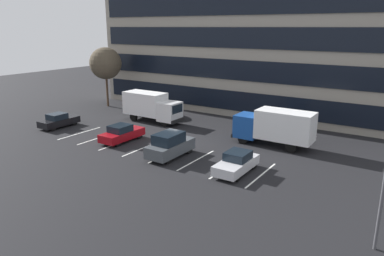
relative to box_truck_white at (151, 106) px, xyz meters
name	(u,v)px	position (x,y,z in m)	size (l,w,h in m)	color
ground_plane	(173,143)	(6.74, -5.05, -1.84)	(120.00, 120.00, 0.00)	black
office_building	(256,53)	(6.74, 12.90, 5.36)	(40.80, 11.94, 14.40)	gray
lot_markings	(156,151)	(6.74, -7.65, -1.84)	(19.74, 5.40, 0.01)	silver
box_truck_white	(151,106)	(0.00, 0.00, 0.00)	(7.05, 2.33, 3.27)	white
box_truck_blue	(275,126)	(14.79, -0.71, 0.03)	(7.15, 2.37, 3.32)	#194799
sedan_silver	(237,163)	(14.77, -8.14, -1.10)	(1.82, 4.35, 1.56)	silver
sedan_black	(59,121)	(-6.80, -7.29, -1.13)	(1.77, 4.22, 1.51)	black
sedan_maroon	(122,133)	(2.35, -7.23, -1.09)	(1.86, 4.44, 1.59)	maroon
suv_charcoal	(170,145)	(8.68, -8.16, -0.84)	(1.94, 4.57, 2.07)	#474C51
bare_tree	(106,63)	(-10.26, 3.19, 3.88)	(4.17, 4.17, 7.83)	#473323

